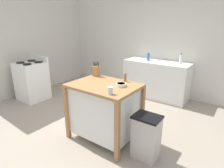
{
  "coord_description": "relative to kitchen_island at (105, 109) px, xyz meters",
  "views": [
    {
      "loc": [
        1.87,
        -2.12,
        1.8
      ],
      "look_at": [
        0.19,
        0.2,
        0.86
      ],
      "focal_mm": 30.58,
      "sensor_mm": 36.0,
      "label": 1
    }
  ],
  "objects": [
    {
      "name": "bottle_hand_soap",
      "position": [
        -0.31,
        2.15,
        0.47
      ],
      "size": [
        0.07,
        0.07,
        0.18
      ],
      "color": "blue",
      "rests_on": "sink_counter"
    },
    {
      "name": "wall_back",
      "position": [
        -0.19,
        2.5,
        0.79
      ],
      "size": [
        5.55,
        0.1,
        2.6
      ],
      "primitive_type": "cube",
      "color": "beige",
      "rests_on": "ground"
    },
    {
      "name": "drinking_cup",
      "position": [
        0.32,
        -0.27,
        0.45
      ],
      "size": [
        0.07,
        0.07,
        0.1
      ],
      "color": "silver",
      "rests_on": "kitchen_island"
    },
    {
      "name": "sink_counter",
      "position": [
        -0.07,
        2.15,
        -0.06
      ],
      "size": [
        1.54,
        0.6,
        0.9
      ],
      "color": "silver",
      "rests_on": "ground"
    },
    {
      "name": "bowl_ceramic_wide",
      "position": [
        0.26,
        0.07,
        0.43
      ],
      "size": [
        0.15,
        0.15,
        0.05
      ],
      "color": "silver",
      "rests_on": "kitchen_island"
    },
    {
      "name": "knife_block",
      "position": [
        -0.39,
        0.28,
        0.49
      ],
      "size": [
        0.11,
        0.09,
        0.25
      ],
      "color": "#9E7042",
      "rests_on": "kitchen_island"
    },
    {
      "name": "ground_plane",
      "position": [
        -0.19,
        -0.0,
        -0.51
      ],
      "size": [
        6.55,
        6.55,
        0.0
      ],
      "primitive_type": "plane",
      "color": "gray",
      "rests_on": "ground"
    },
    {
      "name": "trash_bin",
      "position": [
        0.75,
        -0.04,
        -0.19
      ],
      "size": [
        0.36,
        0.28,
        0.63
      ],
      "color": "#B7B2A8",
      "rests_on": "ground"
    },
    {
      "name": "kitchen_island",
      "position": [
        0.0,
        0.0,
        0.0
      ],
      "size": [
        1.02,
        0.75,
        0.91
      ],
      "color": "#9E7042",
      "rests_on": "ground"
    },
    {
      "name": "bottle_spray_cleaner",
      "position": [
        0.46,
        2.2,
        0.5
      ],
      "size": [
        0.06,
        0.06,
        0.24
      ],
      "color": "white",
      "rests_on": "sink_counter"
    },
    {
      "name": "pepper_grinder",
      "position": [
        0.18,
        0.3,
        0.47
      ],
      "size": [
        0.04,
        0.04,
        0.15
      ],
      "color": "olive",
      "rests_on": "kitchen_island"
    },
    {
      "name": "stove",
      "position": [
        -2.41,
        0.28,
        -0.05
      ],
      "size": [
        0.6,
        0.6,
        1.02
      ],
      "color": "white",
      "rests_on": "ground"
    },
    {
      "name": "wall_left",
      "position": [
        -2.96,
        0.95,
        0.79
      ],
      "size": [
        0.1,
        3.11,
        2.6
      ],
      "primitive_type": "cube",
      "color": "beige",
      "rests_on": "ground"
    },
    {
      "name": "sink_faucet",
      "position": [
        -0.07,
        2.29,
        0.5
      ],
      "size": [
        0.02,
        0.02,
        0.22
      ],
      "color": "#B7BCC1",
      "rests_on": "sink_counter"
    }
  ]
}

